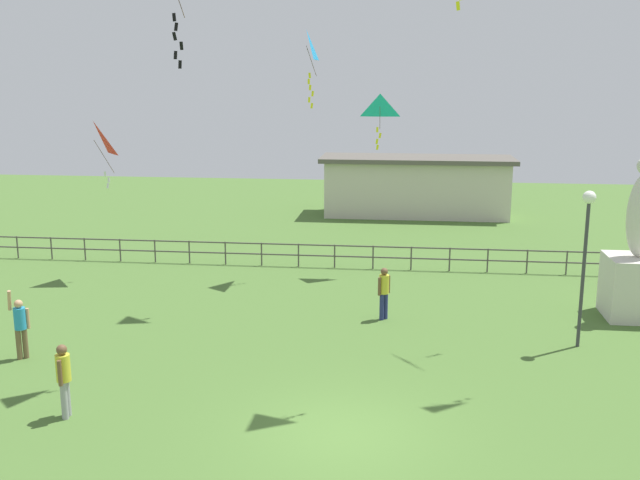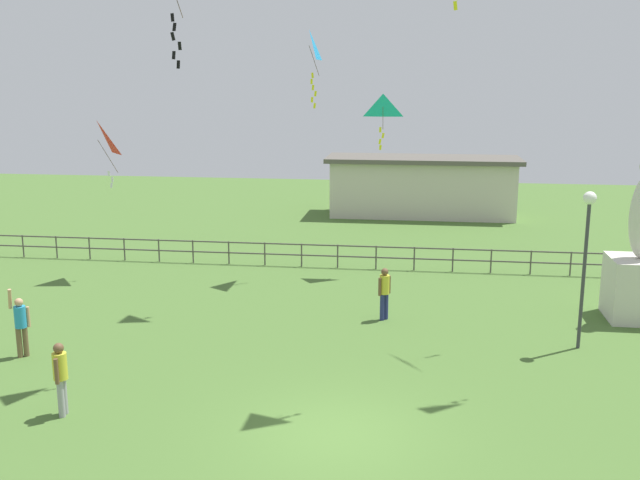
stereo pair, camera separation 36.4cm
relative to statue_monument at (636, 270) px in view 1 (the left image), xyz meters
The scene contains 11 objects.
ground_plane 12.41m from the statue_monument, 133.51° to the right, with size 80.00×80.00×0.00m, color #476B2D.
statue_monument is the anchor object (origin of this frame).
lamppost 4.08m from the statue_monument, 128.55° to the right, with size 0.36×0.36×4.46m.
person_1 7.97m from the statue_monument, behind, with size 0.37×0.40×1.67m.
person_2 18.35m from the statue_monument, 162.14° to the right, with size 0.49×0.38×1.95m.
person_3 17.14m from the statue_monument, 148.98° to the right, with size 0.32×0.52×1.72m.
kite_2 10.58m from the statue_monument, 151.63° to the left, with size 1.09×0.65×2.06m.
kite_5 19.12m from the statue_monument, behind, with size 1.13×1.17×2.44m.
kite_7 13.63m from the statue_monument, 159.73° to the left, with size 0.58×1.09×2.82m.
waterfront_railing 10.13m from the statue_monument, 149.83° to the left, with size 36.03×0.06×0.95m.
pavilion_building 18.33m from the statue_monument, 111.40° to the left, with size 10.49×3.74×3.25m.
Camera 1 is at (1.21, -14.22, 7.41)m, focal length 40.93 mm.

